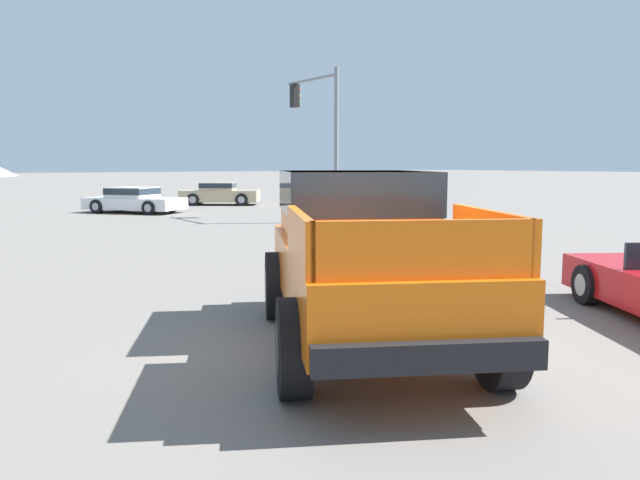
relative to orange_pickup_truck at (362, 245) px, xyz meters
The scene contains 5 objects.
ground_plane 1.26m from the orange_pickup_truck, 137.29° to the right, with size 320.00×320.00×0.00m, color slate.
orange_pickup_truck is the anchor object (origin of this frame).
parked_car_white 21.79m from the orange_pickup_truck, 79.99° to the left, with size 4.07×4.50×1.12m.
parked_car_tan 25.98m from the orange_pickup_truck, 69.30° to the left, with size 4.33×3.76×1.17m.
traffic_light_crosswalk 16.62m from the orange_pickup_truck, 58.56° to the left, with size 0.38×3.36×5.57m.
Camera 1 is at (-4.20, -5.61, 2.14)m, focal length 35.00 mm.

